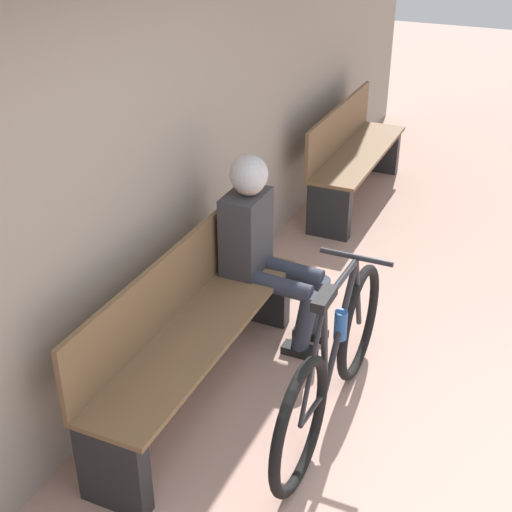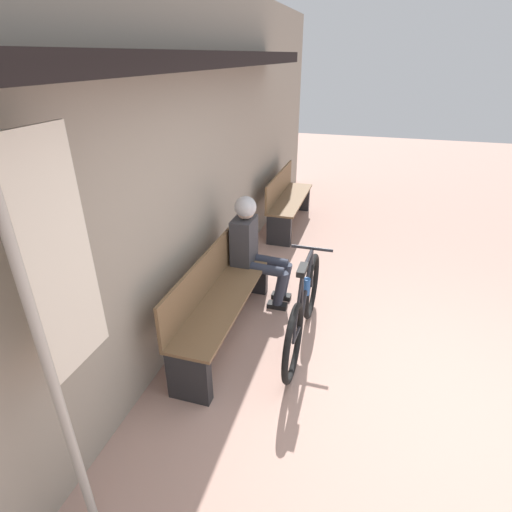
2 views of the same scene
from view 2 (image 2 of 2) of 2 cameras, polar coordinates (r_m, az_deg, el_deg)
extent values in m
plane|color=tan|center=(3.69, 22.14, -18.99)|extent=(24.00, 24.00, 0.00)
cube|color=#9E9384|center=(3.24, -15.52, 9.16)|extent=(12.00, 0.12, 3.20)
cube|color=black|center=(2.96, -12.69, 25.60)|extent=(6.60, 0.44, 0.12)
cube|color=brown|center=(3.86, -4.34, -5.70)|extent=(1.84, 0.42, 0.03)
cube|color=brown|center=(3.81, -7.20, -2.50)|extent=(1.84, 0.03, 0.40)
cube|color=#232326|center=(3.38, -9.53, -16.71)|extent=(0.10, 0.36, 0.45)
cube|color=#232326|center=(4.68, -0.55, -2.67)|extent=(0.10, 0.36, 0.45)
torus|color=black|center=(3.47, 5.31, -12.25)|extent=(0.70, 0.06, 0.70)
torus|color=black|center=(4.25, 7.94, -4.31)|extent=(0.70, 0.06, 0.70)
cylinder|color=#232328|center=(3.62, 7.35, -0.65)|extent=(0.52, 0.03, 0.07)
cylinder|color=#232328|center=(3.81, 7.21, -4.35)|extent=(0.45, 0.03, 0.59)
cylinder|color=#232328|center=(3.58, 6.51, -6.18)|extent=(0.13, 0.03, 0.61)
cylinder|color=#232328|center=(3.63, 5.89, -10.88)|extent=(0.37, 0.03, 0.09)
cylinder|color=#232328|center=(3.42, 5.96, -7.36)|extent=(0.29, 0.02, 0.55)
cylinder|color=#232328|center=(4.05, 7.97, -1.86)|extent=(0.20, 0.03, 0.52)
cube|color=black|center=(3.38, 6.64, -1.97)|extent=(0.20, 0.07, 0.05)
cylinder|color=#232328|center=(3.85, 8.01, 1.10)|extent=(0.03, 0.40, 0.03)
cylinder|color=#235199|center=(3.81, 7.21, -4.35)|extent=(0.07, 0.07, 0.17)
cylinder|color=#2D3342|center=(4.29, 1.17, -1.90)|extent=(0.11, 0.44, 0.13)
cylinder|color=#2D3342|center=(4.36, 3.50, -4.64)|extent=(0.11, 0.17, 0.42)
cube|color=black|center=(4.49, 3.04, -7.07)|extent=(0.10, 0.22, 0.06)
cylinder|color=#2D3342|center=(4.46, 1.85, -0.71)|extent=(0.11, 0.44, 0.13)
cylinder|color=#2D3342|center=(4.53, 4.08, -3.37)|extent=(0.11, 0.17, 0.42)
cube|color=black|center=(4.65, 3.63, -5.74)|extent=(0.10, 0.22, 0.06)
cube|color=#38383D|center=(4.33, -1.71, 2.24)|extent=(0.34, 0.22, 0.51)
sphere|color=beige|center=(4.19, -1.51, 6.62)|extent=(0.20, 0.20, 0.20)
sphere|color=silver|center=(4.18, -1.51, 7.01)|extent=(0.23, 0.23, 0.23)
cube|color=brown|center=(6.49, 5.00, 8.17)|extent=(1.67, 0.42, 0.03)
cube|color=brown|center=(6.46, 3.36, 10.15)|extent=(1.67, 0.03, 0.40)
cube|color=#232326|center=(5.86, 3.31, 3.62)|extent=(0.10, 0.36, 0.45)
cube|color=#232326|center=(7.30, 6.21, 8.27)|extent=(0.10, 0.36, 0.45)
cylinder|color=#B7B2A8|center=(2.23, -27.11, -15.41)|extent=(0.05, 0.05, 2.28)
cube|color=silver|center=(2.08, -26.20, -0.38)|extent=(0.40, 0.02, 1.20)
camera|label=1|loc=(0.49, 89.82, 22.68)|focal=50.00mm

